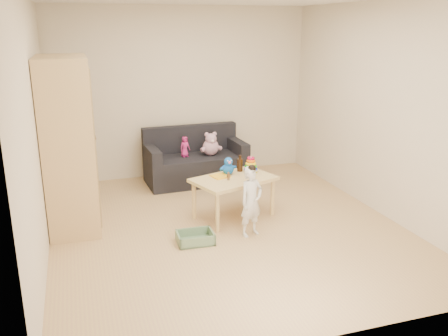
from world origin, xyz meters
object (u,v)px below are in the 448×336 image
object	(u,v)px
wardrobe	(68,144)
sofa	(196,169)
toddler	(251,202)
play_table	(234,197)

from	to	relation	value
wardrobe	sofa	xyz separation A→B (m)	(1.79, 1.11, -0.78)
sofa	toddler	distance (m)	2.07
wardrobe	sofa	bearing A→B (deg)	31.87
wardrobe	play_table	xyz separation A→B (m)	(1.89, -0.38, -0.73)
wardrobe	sofa	size ratio (longest dim) A/B	1.33
play_table	wardrobe	bearing A→B (deg)	168.60
wardrobe	toddler	size ratio (longest dim) A/B	2.51
sofa	toddler	bearing A→B (deg)	-89.53
play_table	toddler	xyz separation A→B (m)	(0.02, -0.56, 0.14)
play_table	toddler	world-z (taller)	toddler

